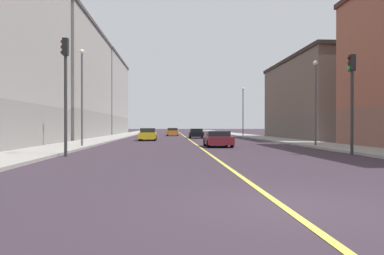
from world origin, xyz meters
The scene contains 16 objects.
ground_plane centered at (0.00, 0.00, 0.00)m, with size 400.00×400.00×0.00m, color #372A35.
sidewalk_left centered at (9.89, 49.00, 0.07)m, with size 3.65×168.00×0.15m, color #9E9B93.
sidewalk_right centered at (-9.89, 49.00, 0.07)m, with size 3.65×168.00×0.15m, color #9E9B93.
lane_center_stripe centered at (0.00, 49.00, 0.01)m, with size 0.16×154.00×0.01m, color #E5D14C.
building_left_mid centered at (16.71, 38.17, 4.86)m, with size 10.28×20.93×9.71m.
building_right_midblock centered at (-16.71, 43.22, 7.32)m, with size 10.28×24.48×14.62m.
building_right_distant centered at (-16.71, 68.40, 7.37)m, with size 10.28×24.37×14.72m.
traffic_light_left_near centered at (7.65, 12.82, 3.58)m, with size 0.40×0.32×5.48m.
traffic_light_right_near centered at (-7.69, 12.82, 3.98)m, with size 0.40×0.32×6.18m.
street_lamp_left_near centered at (8.67, 20.67, 4.06)m, with size 0.36×0.36×6.36m.
street_lamp_right_near centered at (-8.67, 20.98, 4.44)m, with size 0.36×0.36×7.07m.
street_lamp_left_far centered at (8.67, 49.41, 4.51)m, with size 0.36×0.36×7.20m.
car_black centered at (1.22, 42.95, 0.61)m, with size 1.94×4.49×1.25m.
car_orange centered at (-1.81, 55.23, 0.62)m, with size 1.96×4.08×1.27m.
car_maroon centered at (1.43, 21.68, 0.61)m, with size 2.00×3.93×1.21m.
car_yellow centered at (-4.67, 35.00, 0.65)m, with size 1.87×4.40×1.35m.
Camera 1 is at (-2.22, -7.60, 1.60)m, focal length 36.03 mm.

